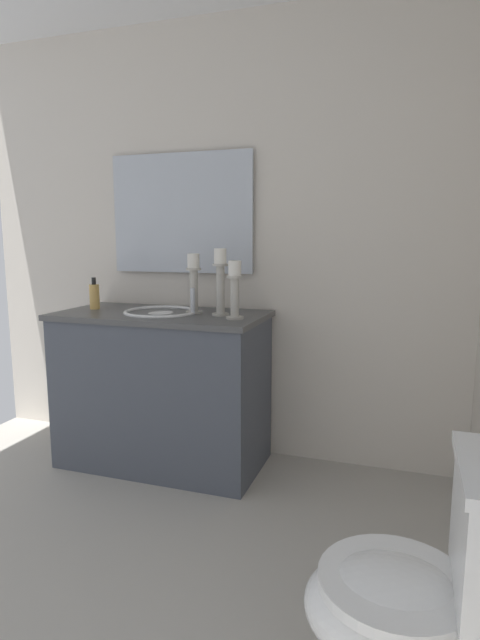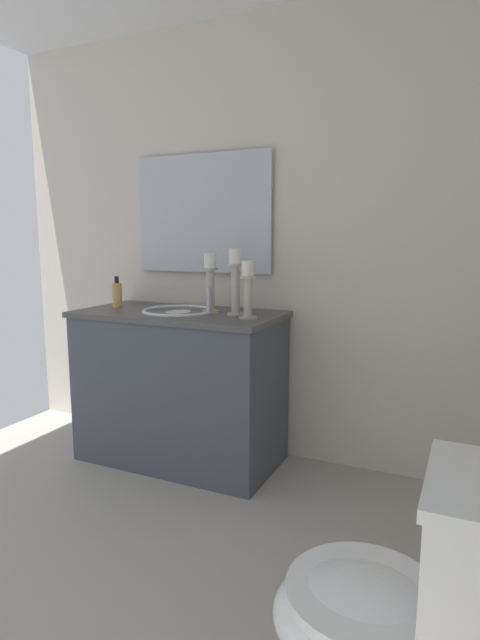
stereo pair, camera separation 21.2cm
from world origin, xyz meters
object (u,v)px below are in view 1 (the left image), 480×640
Objects in this scene: mirror at (181,214)px; candle_holder_tall at (235,288)px; sink_basin at (161,320)px; soap_bottle at (94,296)px; vanity_cabinet at (163,388)px; candle_holder_short at (220,280)px; candle_holder_mid at (194,282)px; toilet at (422,601)px.

candle_holder_tall is at bearing 52.09° from mirror.
soap_bottle reaches higher than sink_basin.
mirror reaches higher than sink_basin.
candle_holder_short is (-0.01, 0.34, 0.61)m from vanity_cabinet.
vanity_cabinet is 3.58× the size of candle_holder_mid.
candle_holder_mid is at bearing 101.64° from sink_basin.
mirror is 1.16× the size of toilet.
mirror is 4.83× the size of soap_bottle.
vanity_cabinet is 3.28× the size of candle_holder_short.
soap_bottle is at bearing -91.04° from sink_basin.
mirror is at bearing -138.27° from toilet.
mirror is 2.50× the size of candle_holder_short.
toilet is at bearing 37.72° from candle_holder_tall.
vanity_cabinet is 1.31× the size of mirror.
vanity_cabinet is at bearing -88.28° from candle_holder_short.
soap_bottle is at bearing -125.01° from toilet.
mirror is (-0.28, 0.00, 0.97)m from vanity_cabinet.
candle_holder_short is (0.27, 0.34, -0.35)m from mirror.
vanity_cabinet reaches higher than toilet.
toilet is (1.23, 1.35, -0.45)m from sink_basin.
soap_bottle is at bearing -91.04° from vanity_cabinet.
toilet is (1.16, 0.90, -0.64)m from candle_holder_tall.
candle_holder_short is at bearing 91.73° from sink_basin.
candle_holder_mid reaches higher than toilet.
mirror reaches higher than toilet.
toilet is (1.23, 1.35, -0.06)m from vanity_cabinet.
mirror is 2.72× the size of candle_holder_mid.
sink_basin is at bearing 88.96° from soap_bottle.
candle_holder_short reaches higher than vanity_cabinet.
mirror is 0.68m from soap_bottle.
sink_basin is at bearing 0.20° from mirror.
vanity_cabinet is 2.84× the size of sink_basin.
sink_basin is 1.88m from toilet.
mirror is 0.69m from candle_holder_tall.
candle_holder_tall is 1.62× the size of soap_bottle.
candle_holder_tall is (0.07, 0.45, 0.19)m from sink_basin.
vanity_cabinet is 1.52× the size of toilet.
candle_holder_mid is (-0.04, 0.18, 0.21)m from sink_basin.
candle_holder_short is 1.93× the size of soap_bottle.
candle_holder_tall reaches higher than soap_bottle.
soap_bottle is 2.24m from toilet.
mirror is 2.27m from toilet.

